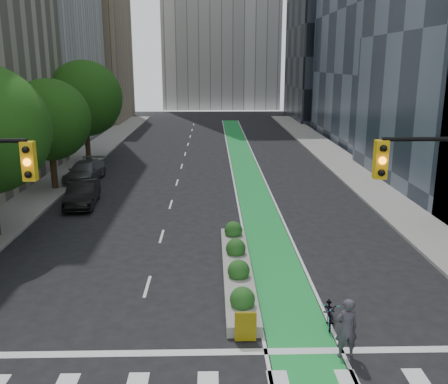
{
  "coord_description": "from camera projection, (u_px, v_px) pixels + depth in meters",
  "views": [
    {
      "loc": [
        0.16,
        -12.61,
        8.79
      ],
      "look_at": [
        0.7,
        9.58,
        3.0
      ],
      "focal_mm": 40.0,
      "sensor_mm": 36.0,
      "label": 1
    }
  ],
  "objects": [
    {
      "name": "ground",
      "position": [
        208.0,
        376.0,
        14.41
      ],
      "size": [
        160.0,
        160.0,
        0.0
      ],
      "primitive_type": "plane",
      "color": "black",
      "rests_on": "ground"
    },
    {
      "name": "sidewalk_left",
      "position": [
        57.0,
        179.0,
        38.3
      ],
      "size": [
        3.6,
        90.0,
        0.15
      ],
      "primitive_type": "cube",
      "color": "gray",
      "rests_on": "ground"
    },
    {
      "name": "sidewalk_right",
      "position": [
        361.0,
        178.0,
        38.86
      ],
      "size": [
        3.6,
        90.0,
        0.15
      ],
      "primitive_type": "cube",
      "color": "gray",
      "rests_on": "ground"
    },
    {
      "name": "bike_lane_paint",
      "position": [
        245.0,
        166.0,
        43.5
      ],
      "size": [
        2.2,
        70.0,
        0.01
      ],
      "primitive_type": "cube",
      "color": "green",
      "rests_on": "ground"
    },
    {
      "name": "building_tan_far",
      "position": [
        77.0,
        33.0,
        74.5
      ],
      "size": [
        14.0,
        16.0,
        26.0
      ],
      "primitive_type": "cube",
      "color": "tan",
      "rests_on": "ground"
    },
    {
      "name": "building_dark_end",
      "position": [
        339.0,
        27.0,
        77.13
      ],
      "size": [
        14.0,
        18.0,
        28.0
      ],
      "primitive_type": "cube",
      "color": "black",
      "rests_on": "ground"
    },
    {
      "name": "tree_midfar",
      "position": [
        49.0,
        120.0,
        34.19
      ],
      "size": [
        5.6,
        5.6,
        7.76
      ],
      "color": "black",
      "rests_on": "ground"
    },
    {
      "name": "tree_far",
      "position": [
        85.0,
        99.0,
        43.67
      ],
      "size": [
        6.6,
        6.6,
        9.0
      ],
      "color": "black",
      "rests_on": "ground"
    },
    {
      "name": "median_planter",
      "position": [
        237.0,
        267.0,
        21.16
      ],
      "size": [
        1.2,
        10.26,
        1.1
      ],
      "color": "gray",
      "rests_on": "ground"
    },
    {
      "name": "bicycle",
      "position": [
        330.0,
        311.0,
        17.25
      ],
      "size": [
        0.92,
        1.8,
        0.9
      ],
      "primitive_type": "imported",
      "rotation": [
        0.0,
        0.0,
        -0.19
      ],
      "color": "gray",
      "rests_on": "ground"
    },
    {
      "name": "cyclist",
      "position": [
        346.0,
        328.0,
        15.11
      ],
      "size": [
        0.75,
        0.53,
        1.95
      ],
      "primitive_type": "imported",
      "rotation": [
        0.0,
        0.0,
        3.23
      ],
      "color": "#3A3540",
      "rests_on": "ground"
    },
    {
      "name": "parked_car_left_mid",
      "position": [
        82.0,
        193.0,
        31.37
      ],
      "size": [
        2.1,
        4.94,
        1.59
      ],
      "primitive_type": "imported",
      "rotation": [
        0.0,
        0.0,
        0.09
      ],
      "color": "black",
      "rests_on": "ground"
    },
    {
      "name": "parked_car_left_far",
      "position": [
        85.0,
        171.0,
        37.81
      ],
      "size": [
        2.57,
        5.42,
        1.53
      ],
      "primitive_type": "imported",
      "rotation": [
        0.0,
        0.0,
        -0.08
      ],
      "color": "#57595C",
      "rests_on": "ground"
    }
  ]
}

